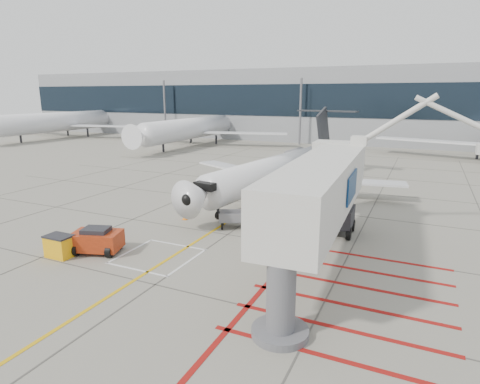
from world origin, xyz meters
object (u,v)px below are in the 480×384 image
at_px(spill_bin, 60,246).
at_px(jet_bridge, 319,199).
at_px(regional_jet, 263,158).
at_px(pushback_tug, 97,239).

bearing_deg(spill_bin, jet_bridge, 18.07).
distance_m(regional_jet, jet_bridge, 14.66).
bearing_deg(jet_bridge, pushback_tug, -168.11).
relative_size(regional_jet, pushback_tug, 10.45).
bearing_deg(jet_bridge, regional_jet, 120.41).
height_order(jet_bridge, spill_bin, jet_bridge).
bearing_deg(spill_bin, pushback_tug, 43.26).
relative_size(regional_jet, jet_bridge, 1.48).
xyz_separation_m(regional_jet, pushback_tug, (-4.39, -15.48, -2.97)).
relative_size(jet_bridge, spill_bin, 12.89).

